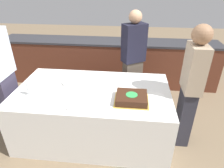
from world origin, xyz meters
name	(u,v)px	position (x,y,z in m)	size (l,w,h in m)	color
ground_plane	(95,132)	(0.00, 0.00, 0.00)	(14.00, 14.00, 0.00)	#7A664C
back_counter	(108,62)	(0.00, 1.65, 0.46)	(4.40, 0.58, 0.92)	#5B2D1E
dining_table	(94,112)	(0.00, 0.00, 0.37)	(2.03, 1.15, 0.75)	white
cake	(132,98)	(0.51, -0.21, 0.79)	(0.41, 0.36, 0.09)	gold
plate_stack	(70,83)	(-0.35, 0.13, 0.76)	(0.20, 0.20, 0.04)	white
wine_glass	(28,87)	(-0.76, -0.21, 0.86)	(0.07, 0.07, 0.18)	white
side_plate_near_cake	(127,88)	(0.45, 0.10, 0.75)	(0.18, 0.18, 0.00)	white
side_plate_right_edge	(157,96)	(0.83, -0.08, 0.75)	(0.18, 0.18, 0.00)	white
utensil_pile	(74,107)	(-0.14, -0.43, 0.76)	(0.13, 0.10, 0.02)	white
person_cutting_cake	(133,61)	(0.51, 0.80, 0.85)	(0.41, 0.36, 1.64)	#4C4238
person_seated_left	(2,75)	(-1.24, 0.00, 0.90)	(0.22, 0.41, 1.72)	#383347
person_seated_right	(191,87)	(1.24, 0.00, 0.86)	(0.23, 0.35, 1.63)	#282833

